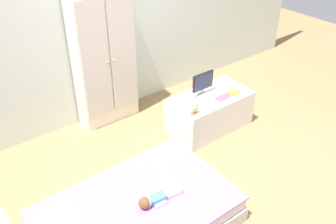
# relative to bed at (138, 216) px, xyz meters

# --- Properties ---
(ground_plane) EXTENTS (10.00, 10.00, 0.02)m
(ground_plane) POSITION_rel_bed_xyz_m (0.62, 0.14, -0.14)
(ground_plane) COLOR #99754C
(back_wall) EXTENTS (6.40, 0.05, 2.70)m
(back_wall) POSITION_rel_bed_xyz_m (0.62, 1.72, 1.22)
(back_wall) COLOR silver
(back_wall) RESTS_ON ground_plane
(bed) EXTENTS (1.52, 0.98, 0.27)m
(bed) POSITION_rel_bed_xyz_m (0.00, 0.00, 0.00)
(bed) COLOR beige
(bed) RESTS_ON ground_plane
(doll) EXTENTS (0.39, 0.14, 0.10)m
(doll) POSITION_rel_bed_xyz_m (0.10, -0.08, 0.17)
(doll) COLOR #4C84C6
(doll) RESTS_ON bed
(wardrobe) EXTENTS (0.66, 0.28, 1.56)m
(wardrobe) POSITION_rel_bed_xyz_m (0.64, 1.55, 0.65)
(wardrobe) COLOR white
(wardrobe) RESTS_ON ground_plane
(tv_stand) EXTENTS (0.91, 0.49, 0.41)m
(tv_stand) POSITION_rel_bed_xyz_m (1.43, 0.70, 0.07)
(tv_stand) COLOR silver
(tv_stand) RESTS_ON ground_plane
(tv_monitor) EXTENTS (0.27, 0.10, 0.25)m
(tv_monitor) POSITION_rel_bed_xyz_m (1.39, 0.79, 0.42)
(tv_monitor) COLOR #99999E
(tv_monitor) RESTS_ON tv_stand
(rocking_horse_toy) EXTENTS (0.11, 0.04, 0.13)m
(rocking_horse_toy) POSITION_rel_bed_xyz_m (1.07, 0.54, 0.33)
(rocking_horse_toy) COLOR #8E6642
(rocking_horse_toy) RESTS_ON tv_stand
(book_purple) EXTENTS (0.15, 0.09, 0.01)m
(book_purple) POSITION_rel_bed_xyz_m (1.50, 0.59, 0.28)
(book_purple) COLOR #8E51B2
(book_purple) RESTS_ON tv_stand
(book_orange) EXTENTS (0.16, 0.09, 0.01)m
(book_orange) POSITION_rel_bed_xyz_m (1.66, 0.59, 0.28)
(book_orange) COLOR orange
(book_orange) RESTS_ON tv_stand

